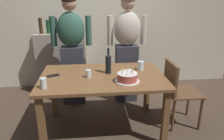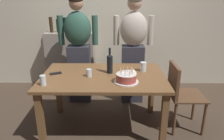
{
  "view_description": "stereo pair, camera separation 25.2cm",
  "coord_description": "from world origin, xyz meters",
  "views": [
    {
      "loc": [
        -0.13,
        -2.44,
        1.69
      ],
      "look_at": [
        0.11,
        -0.08,
        0.84
      ],
      "focal_mm": 34.64,
      "sensor_mm": 36.0,
      "label": 1
    },
    {
      "loc": [
        0.12,
        -2.46,
        1.69
      ],
      "look_at": [
        0.11,
        -0.08,
        0.84
      ],
      "focal_mm": 34.64,
      "sensor_mm": 36.0,
      "label": 2
    }
  ],
  "objects": [
    {
      "name": "shelf_cabinet",
      "position": [
        -0.66,
        1.33,
        0.53
      ],
      "size": [
        0.86,
        0.3,
        1.3
      ],
      "color": "#9E9384",
      "rests_on": "ground_plane"
    },
    {
      "name": "dining_chair",
      "position": [
        0.96,
        0.01,
        0.52
      ],
      "size": [
        0.42,
        0.42,
        0.87
      ],
      "rotation": [
        0.0,
        0.0,
        1.57
      ],
      "color": "brown",
      "rests_on": "ground_plane"
    },
    {
      "name": "cell_phone",
      "position": [
        -0.6,
        0.06,
        0.74
      ],
      "size": [
        0.16,
        0.12,
        0.01
      ],
      "primitive_type": "cube",
      "rotation": [
        0.0,
        0.0,
        0.42
      ],
      "color": "black",
      "rests_on": "dining_table"
    },
    {
      "name": "dining_table",
      "position": [
        0.0,
        0.0,
        0.64
      ],
      "size": [
        1.5,
        0.96,
        0.74
      ],
      "color": "brown",
      "rests_on": "ground_plane"
    },
    {
      "name": "water_glass_near",
      "position": [
        -0.64,
        -0.3,
        0.8
      ],
      "size": [
        0.07,
        0.07,
        0.11
      ],
      "primitive_type": "cylinder",
      "color": "silver",
      "rests_on": "dining_table"
    },
    {
      "name": "back_wall",
      "position": [
        0.0,
        1.55,
        1.3
      ],
      "size": [
        5.2,
        0.1,
        2.6
      ],
      "primitive_type": "cube",
      "color": "beige",
      "rests_on": "ground_plane"
    },
    {
      "name": "person_man_bearded",
      "position": [
        -0.42,
        0.8,
        0.87
      ],
      "size": [
        0.61,
        0.27,
        1.66
      ],
      "rotation": [
        0.0,
        0.0,
        3.14
      ],
      "color": "#33333D",
      "rests_on": "ground_plane"
    },
    {
      "name": "wine_bottle",
      "position": [
        0.08,
        0.09,
        0.87
      ],
      "size": [
        0.07,
        0.07,
        0.32
      ],
      "color": "black",
      "rests_on": "dining_table"
    },
    {
      "name": "water_glass_far",
      "position": [
        -0.17,
        -0.04,
        0.79
      ],
      "size": [
        0.06,
        0.06,
        0.09
      ],
      "primitive_type": "cylinder",
      "color": "silver",
      "rests_on": "dining_table"
    },
    {
      "name": "person_woman_cardigan",
      "position": [
        0.43,
        0.8,
        0.87
      ],
      "size": [
        0.61,
        0.27,
        1.66
      ],
      "rotation": [
        0.0,
        0.0,
        3.14
      ],
      "color": "#33333D",
      "rests_on": "ground_plane"
    },
    {
      "name": "water_glass_side",
      "position": [
        0.5,
        0.16,
        0.8
      ],
      "size": [
        0.08,
        0.08,
        0.12
      ],
      "primitive_type": "cylinder",
      "color": "silver",
      "rests_on": "dining_table"
    },
    {
      "name": "napkin_stack",
      "position": [
        0.33,
        0.12,
        0.74
      ],
      "size": [
        0.18,
        0.14,
        0.01
      ],
      "primitive_type": "cube",
      "rotation": [
        0.0,
        0.0,
        0.18
      ],
      "color": "white",
      "rests_on": "dining_table"
    },
    {
      "name": "birthday_cake",
      "position": [
        0.27,
        -0.21,
        0.79
      ],
      "size": [
        0.28,
        0.28,
        0.17
      ],
      "color": "white",
      "rests_on": "dining_table"
    },
    {
      "name": "ground_plane",
      "position": [
        0.0,
        0.0,
        0.0
      ],
      "size": [
        10.0,
        10.0,
        0.0
      ],
      "primitive_type": "plane",
      "color": "#47382B"
    }
  ]
}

